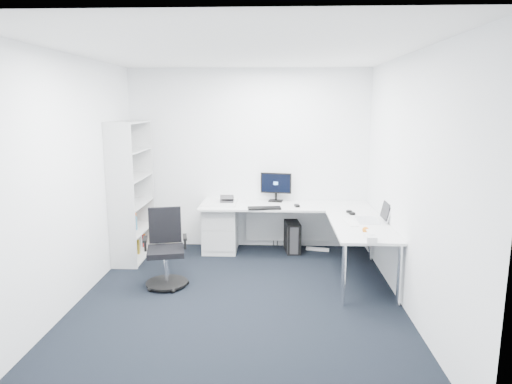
{
  "coord_description": "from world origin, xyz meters",
  "views": [
    {
      "loc": [
        0.39,
        -4.76,
        2.17
      ],
      "look_at": [
        0.15,
        1.05,
        1.05
      ],
      "focal_mm": 32.0,
      "sensor_mm": 36.0,
      "label": 1
    }
  ],
  "objects_px": {
    "l_desk": "(286,236)",
    "monitor": "(276,187)",
    "bookshelf": "(131,191)",
    "task_chair": "(166,249)",
    "laptop": "(368,211)"
  },
  "relations": [
    {
      "from": "monitor",
      "to": "bookshelf",
      "type": "bearing_deg",
      "value": -154.84
    },
    {
      "from": "bookshelf",
      "to": "laptop",
      "type": "height_order",
      "value": "bookshelf"
    },
    {
      "from": "monitor",
      "to": "laptop",
      "type": "bearing_deg",
      "value": -34.35
    },
    {
      "from": "l_desk",
      "to": "monitor",
      "type": "relative_size",
      "value": 5.35
    },
    {
      "from": "l_desk",
      "to": "monitor",
      "type": "height_order",
      "value": "monitor"
    },
    {
      "from": "bookshelf",
      "to": "task_chair",
      "type": "height_order",
      "value": "bookshelf"
    },
    {
      "from": "l_desk",
      "to": "task_chair",
      "type": "relative_size",
      "value": 2.66
    },
    {
      "from": "task_chair",
      "to": "laptop",
      "type": "height_order",
      "value": "laptop"
    },
    {
      "from": "bookshelf",
      "to": "monitor",
      "type": "xyz_separation_m",
      "value": [
        2.04,
        0.54,
        -0.02
      ]
    },
    {
      "from": "task_chair",
      "to": "monitor",
      "type": "xyz_separation_m",
      "value": [
        1.32,
        1.58,
        0.48
      ]
    },
    {
      "from": "l_desk",
      "to": "monitor",
      "type": "xyz_separation_m",
      "value": [
        -0.14,
        0.59,
        0.59
      ]
    },
    {
      "from": "l_desk",
      "to": "task_chair",
      "type": "xyz_separation_m",
      "value": [
        -1.46,
        -0.99,
        0.1
      ]
    },
    {
      "from": "bookshelf",
      "to": "monitor",
      "type": "bearing_deg",
      "value": 14.84
    },
    {
      "from": "task_chair",
      "to": "laptop",
      "type": "distance_m",
      "value": 2.54
    },
    {
      "from": "l_desk",
      "to": "task_chair",
      "type": "distance_m",
      "value": 1.76
    }
  ]
}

